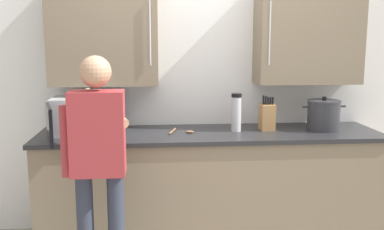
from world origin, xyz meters
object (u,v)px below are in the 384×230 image
at_px(knife_block, 267,117).
at_px(person_figure, 98,154).
at_px(thermos_flask, 236,112).
at_px(wooden_spoon, 181,131).
at_px(microwave_oven, 84,116).
at_px(stock_pot, 324,115).

relative_size(knife_block, person_figure, 0.18).
bearing_deg(thermos_flask, wooden_spoon, -178.09).
bearing_deg(thermos_flask, person_figure, -145.81).
relative_size(microwave_oven, thermos_flask, 2.36).
distance_m(knife_block, wooden_spoon, 0.72).
height_order(thermos_flask, person_figure, person_figure).
xyz_separation_m(wooden_spoon, person_figure, (-0.58, -0.68, 0.00)).
bearing_deg(person_figure, wooden_spoon, 49.69).
bearing_deg(person_figure, knife_block, 29.61).
bearing_deg(knife_block, stock_pot, -5.19).
height_order(knife_block, thermos_flask, thermos_flask).
bearing_deg(person_figure, stock_pot, 21.50).
bearing_deg(wooden_spoon, thermos_flask, 1.91).
distance_m(wooden_spoon, person_figure, 0.89).
height_order(microwave_oven, wooden_spoon, microwave_oven).
height_order(microwave_oven, thermos_flask, thermos_flask).
xyz_separation_m(microwave_oven, person_figure, (0.19, -0.72, -0.13)).
bearing_deg(knife_block, person_figure, -150.39).
height_order(microwave_oven, stock_pot, microwave_oven).
height_order(knife_block, stock_pot, knife_block).
xyz_separation_m(knife_block, person_figure, (-1.29, -0.73, -0.10)).
bearing_deg(microwave_oven, person_figure, -75.05).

